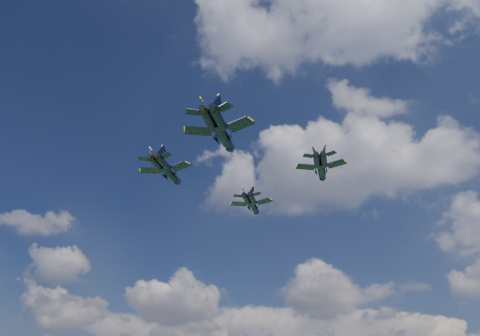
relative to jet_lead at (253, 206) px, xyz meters
The scene contains 4 objects.
jet_lead is the anchor object (origin of this frame).
jet_left 23.23m from the jet_lead, 126.45° to the right, with size 12.58×16.22×3.87m.
jet_right 23.65m from the jet_lead, 30.28° to the right, with size 10.70×14.11×3.33m.
jet_slot 33.59m from the jet_lead, 78.82° to the right, with size 13.59×17.66×4.19m.
Camera 1 is at (34.51, -84.29, 6.88)m, focal length 35.00 mm.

